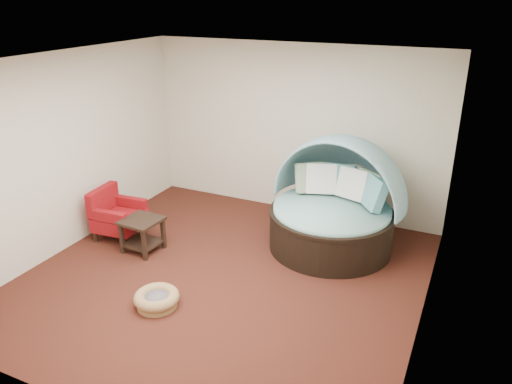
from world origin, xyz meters
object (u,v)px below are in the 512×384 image
at_px(side_table, 142,231).
at_px(red_armchair, 116,215).
at_px(pet_basket, 157,299).
at_px(canopy_daybed, 336,197).

bearing_deg(side_table, red_armchair, 162.06).
relative_size(pet_basket, side_table, 1.17).
bearing_deg(red_armchair, pet_basket, -42.83).
distance_m(red_armchair, side_table, 0.67).
bearing_deg(red_armchair, side_table, -22.79).
height_order(pet_basket, red_armchair, red_armchair).
bearing_deg(side_table, pet_basket, -47.05).
bearing_deg(pet_basket, side_table, 132.95).
relative_size(red_armchair, side_table, 1.41).
xyz_separation_m(canopy_daybed, pet_basket, (-1.46, -2.42, -0.67)).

